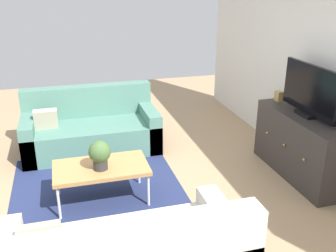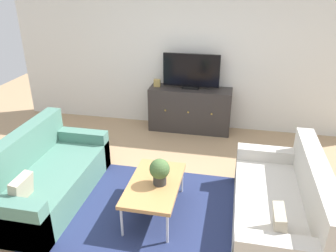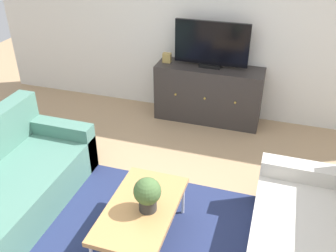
% 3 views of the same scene
% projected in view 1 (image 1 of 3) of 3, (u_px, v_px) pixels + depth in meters
% --- Properties ---
extents(ground_plane, '(10.00, 10.00, 0.00)m').
position_uv_depth(ground_plane, '(114.00, 199.00, 4.24)').
color(ground_plane, tan).
extents(wall_back, '(6.40, 0.12, 2.70)m').
position_uv_depth(wall_back, '(330.00, 65.00, 4.39)').
color(wall_back, silver).
rests_on(wall_back, ground_plane).
extents(area_rug, '(2.50, 1.90, 0.01)m').
position_uv_depth(area_rug, '(100.00, 200.00, 4.20)').
color(area_rug, navy).
rests_on(area_rug, ground_plane).
extents(couch_left_side, '(0.89, 1.82, 0.85)m').
position_uv_depth(couch_left_side, '(91.00, 130.00, 5.40)').
color(couch_left_side, '#4C7A6B').
rests_on(couch_left_side, ground_plane).
extents(coffee_table, '(0.57, 0.99, 0.42)m').
position_uv_depth(coffee_table, '(101.00, 169.00, 4.07)').
color(coffee_table, '#B7844C').
rests_on(coffee_table, ground_plane).
extents(potted_plant, '(0.23, 0.23, 0.31)m').
position_uv_depth(potted_plant, '(100.00, 154.00, 3.94)').
color(potted_plant, '#2D2D2D').
rests_on(potted_plant, coffee_table).
extents(tv_console, '(1.43, 0.47, 0.77)m').
position_uv_depth(tv_console, '(301.00, 146.00, 4.62)').
color(tv_console, '#332D2B').
rests_on(tv_console, ground_plane).
extents(flat_screen_tv, '(0.96, 0.16, 0.60)m').
position_uv_depth(flat_screen_tv, '(310.00, 91.00, 4.37)').
color(flat_screen_tv, black).
rests_on(flat_screen_tv, tv_console).
extents(mantel_clock, '(0.11, 0.07, 0.13)m').
position_uv_depth(mantel_clock, '(279.00, 96.00, 4.98)').
color(mantel_clock, tan).
rests_on(mantel_clock, tv_console).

